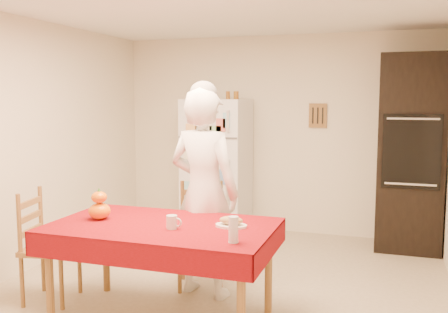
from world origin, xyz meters
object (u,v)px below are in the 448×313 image
at_px(chair_far, 201,230).
at_px(pumpkin_lower, 100,211).
at_px(dining_table, 162,233).
at_px(coffee_mug, 172,222).
at_px(oven_cabinet, 410,153).
at_px(bread_plate, 231,226).
at_px(chair_left, 43,242).
at_px(seated_woman, 204,193).
at_px(wine_glass, 233,230).
at_px(refrigerator, 217,167).

height_order(chair_far, pumpkin_lower, chair_far).
xyz_separation_m(dining_table, coffee_mug, (0.12, -0.10, 0.12)).
xyz_separation_m(oven_cabinet, chair_far, (-1.85, -1.75, -0.59)).
bearing_deg(bread_plate, chair_left, -178.53).
bearing_deg(bread_plate, seated_woman, 128.51).
distance_m(pumpkin_lower, wine_glass, 1.23).
relative_size(seated_woman, bread_plate, 7.51).
relative_size(oven_cabinet, seated_woman, 1.22).
bearing_deg(chair_left, pumpkin_lower, -106.49).
height_order(chair_far, seated_woman, seated_woman).
relative_size(chair_left, coffee_mug, 9.50).
relative_size(chair_left, bread_plate, 3.96).
height_order(oven_cabinet, coffee_mug, oven_cabinet).
distance_m(wine_glass, bread_plate, 0.41).
distance_m(chair_far, bread_plate, 0.93).
height_order(refrigerator, seated_woman, seated_woman).
relative_size(coffee_mug, bread_plate, 0.42).
bearing_deg(pumpkin_lower, dining_table, 0.48).
xyz_separation_m(oven_cabinet, bread_plate, (-1.33, -2.48, -0.33)).
xyz_separation_m(refrigerator, coffee_mug, (0.55, -2.62, -0.04)).
bearing_deg(seated_woman, chair_far, -51.91).
height_order(pumpkin_lower, wine_glass, wine_glass).
distance_m(pumpkin_lower, bread_plate, 1.07).
bearing_deg(bread_plate, oven_cabinet, 61.73).
xyz_separation_m(refrigerator, seated_woman, (0.54, -1.92, 0.05)).
bearing_deg(seated_woman, wine_glass, 132.32).
xyz_separation_m(pumpkin_lower, wine_glass, (1.20, -0.28, 0.02)).
bearing_deg(wine_glass, oven_cabinet, 67.27).
distance_m(refrigerator, chair_far, 1.79).
bearing_deg(seated_woman, oven_cabinet, -120.49).
xyz_separation_m(coffee_mug, bread_plate, (0.40, 0.19, -0.04)).
distance_m(refrigerator, wine_glass, 3.01).
distance_m(chair_left, coffee_mug, 1.30).
distance_m(dining_table, coffee_mug, 0.20).
distance_m(refrigerator, seated_woman, 1.99).
height_order(oven_cabinet, chair_left, oven_cabinet).
xyz_separation_m(chair_left, coffee_mug, (1.26, -0.15, 0.30)).
relative_size(refrigerator, chair_far, 1.79).
bearing_deg(coffee_mug, bread_plate, 25.31).
height_order(chair_far, wine_glass, chair_far).
relative_size(refrigerator, coffee_mug, 17.00).
bearing_deg(wine_glass, coffee_mug, 160.12).
distance_m(oven_cabinet, chair_left, 3.95).
height_order(chair_left, coffee_mug, chair_left).
height_order(seated_woman, bread_plate, seated_woman).
distance_m(dining_table, seated_woman, 0.65).
bearing_deg(refrigerator, chair_left, -105.93).
xyz_separation_m(dining_table, seated_woman, (0.11, 0.60, 0.21)).
relative_size(chair_left, pumpkin_lower, 5.45).
bearing_deg(wine_glass, chair_left, 169.29).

